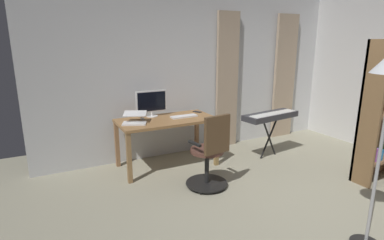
{
  "coord_description": "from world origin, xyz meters",
  "views": [
    {
      "loc": [
        2.56,
        2.12,
        1.9
      ],
      "look_at": [
        0.71,
        -1.49,
        0.86
      ],
      "focal_mm": 29.01,
      "sensor_mm": 36.0,
      "label": 1
    }
  ],
  "objects": [
    {
      "name": "desk",
      "position": [
        0.83,
        -2.09,
        0.66
      ],
      "size": [
        1.46,
        0.74,
        0.75
      ],
      "color": "olive",
      "rests_on": "ground"
    },
    {
      "name": "piano_keyboard",
      "position": [
        -0.83,
        -1.66,
        0.69
      ],
      "size": [
        1.04,
        0.45,
        0.76
      ],
      "rotation": [
        0.0,
        0.0,
        0.13
      ],
      "color": "black",
      "rests_on": "ground"
    },
    {
      "name": "curtain_right_panel",
      "position": [
        -0.51,
        -2.49,
        1.19
      ],
      "size": [
        0.43,
        0.06,
        2.39
      ],
      "primitive_type": "cube",
      "color": "tan",
      "rests_on": "ground"
    },
    {
      "name": "computer_monitor",
      "position": [
        0.97,
        -2.34,
        0.98
      ],
      "size": [
        0.49,
        0.18,
        0.41
      ],
      "color": "white",
      "rests_on": "desk"
    },
    {
      "name": "ground_plane",
      "position": [
        0.0,
        0.0,
        0.0
      ],
      "size": [
        7.18,
        7.18,
        0.0
      ],
      "primitive_type": "plane",
      "color": "gray"
    },
    {
      "name": "computer_mouse",
      "position": [
        1.18,
        -2.19,
        0.77
      ],
      "size": [
        0.06,
        0.1,
        0.04
      ],
      "primitive_type": "ellipsoid",
      "color": "#B7BCC1",
      "rests_on": "desk"
    },
    {
      "name": "back_room_partition",
      "position": [
        0.0,
        -2.6,
        1.36
      ],
      "size": [
        5.53,
        0.1,
        2.73
      ],
      "primitive_type": "cube",
      "color": "silver",
      "rests_on": "ground"
    },
    {
      "name": "computer_keyboard",
      "position": [
        0.55,
        -2.06,
        0.77
      ],
      "size": [
        0.41,
        0.14,
        0.02
      ],
      "primitive_type": "cube",
      "color": "white",
      "rests_on": "desk"
    },
    {
      "name": "bookshelf",
      "position": [
        -1.62,
        -0.33,
        0.97
      ],
      "size": [
        0.79,
        0.3,
        1.92
      ],
      "color": "brown",
      "rests_on": "ground"
    },
    {
      "name": "laptop",
      "position": [
        1.33,
        -2.06,
        0.81
      ],
      "size": [
        0.43,
        0.43,
        0.15
      ],
      "rotation": [
        0.0,
        0.0,
        -0.41
      ],
      "color": "white",
      "rests_on": "desk"
    },
    {
      "name": "curtain_left_panel",
      "position": [
        -1.86,
        -2.49,
        1.19
      ],
      "size": [
        0.49,
        0.06,
        2.39
      ],
      "primitive_type": "cube",
      "color": "tan",
      "rests_on": "ground"
    },
    {
      "name": "cell_phone_by_monitor",
      "position": [
        0.2,
        -2.28,
        0.76
      ],
      "size": [
        0.13,
        0.16,
        0.01
      ],
      "primitive_type": "cube",
      "rotation": [
        0.0,
        0.0,
        0.48
      ],
      "color": "black",
      "rests_on": "desk"
    },
    {
      "name": "office_chair",
      "position": [
        0.63,
        -1.13,
        0.46
      ],
      "size": [
        0.56,
        0.56,
        1.01
      ],
      "rotation": [
        0.0,
        0.0,
        3.28
      ],
      "color": "black",
      "rests_on": "ground"
    }
  ]
}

